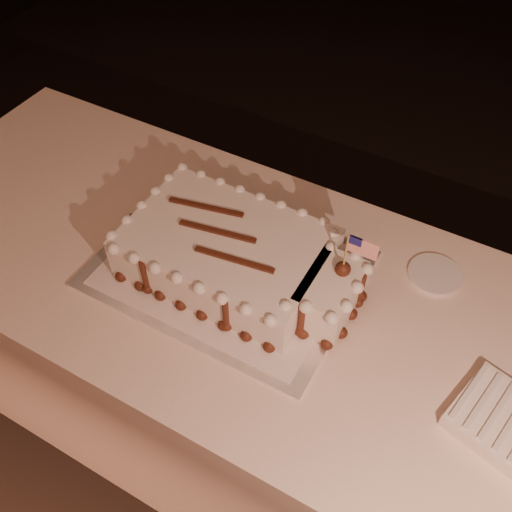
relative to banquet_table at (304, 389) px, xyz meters
The scene contains 6 objects.
room_shell 1.19m from the banquet_table, 90.00° to the right, with size 6.10×8.10×2.90m.
banquet_table is the anchor object (origin of this frame).
cake_board 0.45m from the banquet_table, behind, with size 0.62×0.47×0.01m, color white.
doily 0.45m from the banquet_table, behind, with size 0.55×0.42×0.00m, color silver.
sheet_cake 0.49m from the banquet_table, behind, with size 0.59×0.34×0.23m.
side_plate 0.50m from the banquet_table, 48.41° to the left, with size 0.13×0.13×0.01m, color silver.
Camera 1 is at (0.26, -0.14, 1.83)m, focal length 40.00 mm.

